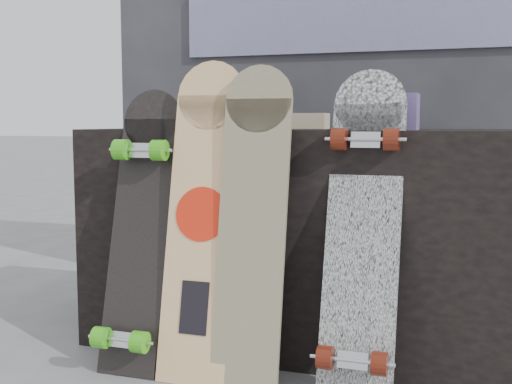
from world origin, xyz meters
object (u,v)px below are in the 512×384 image
(vendor_table, at_px, (308,238))
(skateboard_dark, at_px, (140,225))
(longboard_celtic, at_px, (253,215))
(longboard_geisha, at_px, (203,210))
(longboard_cascadia, at_px, (363,226))

(vendor_table, height_order, skateboard_dark, skateboard_dark)
(vendor_table, bearing_deg, longboard_celtic, -101.36)
(longboard_celtic, distance_m, skateboard_dark, 0.41)
(longboard_geisha, relative_size, longboard_cascadia, 1.03)
(longboard_celtic, relative_size, longboard_cascadia, 1.01)
(longboard_geisha, bearing_deg, longboard_celtic, -5.71)
(longboard_cascadia, bearing_deg, longboard_celtic, -169.97)
(longboard_geisha, height_order, skateboard_dark, longboard_geisha)
(vendor_table, xyz_separation_m, longboard_geisha, (-0.26, -0.39, 0.14))
(vendor_table, relative_size, skateboard_dark, 1.70)
(longboard_celtic, bearing_deg, skateboard_dark, 178.07)
(skateboard_dark, bearing_deg, longboard_cascadia, 3.52)
(longboard_geisha, xyz_separation_m, longboard_celtic, (0.18, -0.02, -0.01))
(longboard_cascadia, bearing_deg, longboard_geisha, -175.36)
(skateboard_dark, bearing_deg, longboard_geisha, 1.01)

